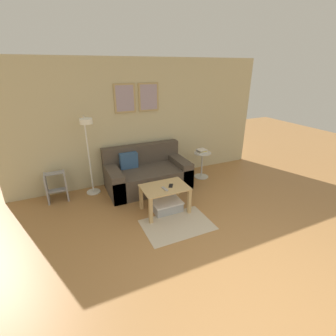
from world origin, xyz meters
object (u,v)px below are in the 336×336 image
at_px(couch, 147,174).
at_px(side_table, 202,162).
at_px(storage_bin, 166,205).
at_px(cell_phone, 171,186).
at_px(step_stool, 56,186).
at_px(coffee_table, 165,192).
at_px(floor_lamp, 88,144).
at_px(book_stack, 202,151).
at_px(remote_control, 165,189).

height_order(couch, side_table, couch).
relative_size(storage_bin, cell_phone, 3.69).
distance_m(side_table, step_stool, 3.06).
height_order(side_table, step_stool, side_table).
xyz_separation_m(couch, storage_bin, (-0.01, -0.98, -0.20)).
bearing_deg(coffee_table, floor_lamp, 135.13).
height_order(side_table, book_stack, book_stack).
relative_size(floor_lamp, remote_control, 10.41).
xyz_separation_m(side_table, step_stool, (-3.05, 0.25, -0.07)).
bearing_deg(remote_control, cell_phone, 18.28).
distance_m(book_stack, step_stool, 3.06).
bearing_deg(book_stack, remote_control, -142.42).
relative_size(floor_lamp, book_stack, 7.03).
relative_size(coffee_table, step_stool, 1.46).
height_order(couch, step_stool, couch).
height_order(storage_bin, floor_lamp, floor_lamp).
distance_m(storage_bin, book_stack, 1.69).
bearing_deg(coffee_table, book_stack, 36.02).
bearing_deg(step_stool, floor_lamp, -14.30).
relative_size(coffee_table, book_stack, 3.54).
height_order(floor_lamp, cell_phone, floor_lamp).
relative_size(side_table, book_stack, 2.67).
height_order(couch, floor_lamp, floor_lamp).
xyz_separation_m(couch, coffee_table, (-0.04, -1.02, 0.08)).
bearing_deg(side_table, couch, 177.12).
relative_size(storage_bin, remote_control, 3.44).
height_order(coffee_table, book_stack, book_stack).
relative_size(coffee_table, cell_phone, 5.63).
distance_m(remote_control, cell_phone, 0.16).
relative_size(remote_control, step_stool, 0.28).
xyz_separation_m(remote_control, cell_phone, (0.15, 0.07, -0.01)).
distance_m(couch, cell_phone, 1.05).
xyz_separation_m(floor_lamp, remote_control, (1.01, -1.13, -0.59)).
distance_m(storage_bin, side_table, 1.63).
bearing_deg(floor_lamp, coffee_table, -44.87).
bearing_deg(cell_phone, side_table, 69.62).
bearing_deg(couch, coffee_table, -92.21).
height_order(cell_phone, step_stool, step_stool).
distance_m(coffee_table, remote_control, 0.15).
bearing_deg(step_stool, book_stack, -4.55).
height_order(remote_control, cell_phone, remote_control).
bearing_deg(couch, side_table, -2.88).
bearing_deg(cell_phone, remote_control, -121.90).
xyz_separation_m(couch, remote_control, (-0.08, -1.11, 0.19)).
xyz_separation_m(couch, cell_phone, (0.07, -1.03, 0.19)).
bearing_deg(floor_lamp, book_stack, -1.79).
bearing_deg(couch, book_stack, -2.37).
distance_m(coffee_table, step_stool, 2.09).
distance_m(couch, storage_bin, 1.00).
bearing_deg(coffee_table, side_table, 35.30).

